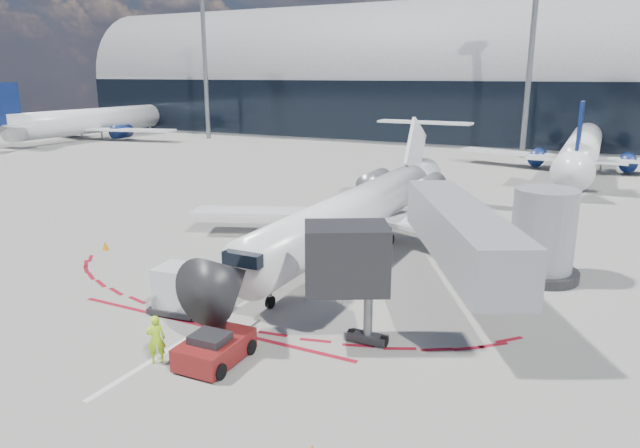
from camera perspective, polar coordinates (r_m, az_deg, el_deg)
The scene contains 14 objects.
ground at distance 34.39m, azimuth 0.43°, elevation -2.95°, with size 260.00×260.00×0.00m, color slate.
apron_centerline at distance 36.12m, azimuth 1.82°, elevation -2.07°, with size 0.25×40.00×0.01m, color silver.
apron_stop_bar at distance 25.26m, azimuth -11.29°, elevation -10.01°, with size 14.00×0.25×0.01m, color maroon.
terminal_building at distance 95.52m, azimuth 18.29°, elevation 12.90°, with size 150.00×24.15×24.00m.
jet_bridge at distance 27.84m, azimuth 16.02°, elevation -1.36°, with size 10.03×15.20×4.90m.
light_mast_west at distance 97.60m, azimuth -11.44°, elevation 15.70°, with size 0.70×0.70×25.00m, color slate.
light_mast_centre at distance 78.03m, azimuth 20.32°, elevation 15.40°, with size 0.70×0.70×25.00m, color slate.
regional_jet at distance 35.07m, azimuth 4.03°, elevation 1.53°, with size 23.80×29.35×7.35m.
pushback_tug at distance 22.15m, azimuth -10.48°, elevation -12.11°, with size 2.11×4.77×1.23m.
ramp_worker at distance 22.41m, azimuth -16.09°, elevation -11.00°, with size 0.69×0.45×1.89m, color #AEF219.
uld_container at distance 26.66m, azimuth -13.92°, elevation -6.35°, with size 2.49×2.19×2.14m.
safety_cone_left at distance 37.33m, azimuth -20.69°, elevation -2.04°, with size 0.40×0.40×0.56m, color orange.
bg_airliner_0 at distance 102.95m, azimuth -21.70°, elevation 11.18°, with size 36.02×38.14×11.65m, color silver, non-canonical shape.
bg_airliner_1 at distance 69.72m, azimuth 25.00°, elevation 9.00°, with size 31.44×33.29×10.17m, color silver, non-canonical shape.
Camera 1 is at (14.37, -29.43, 10.48)m, focal length 32.00 mm.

